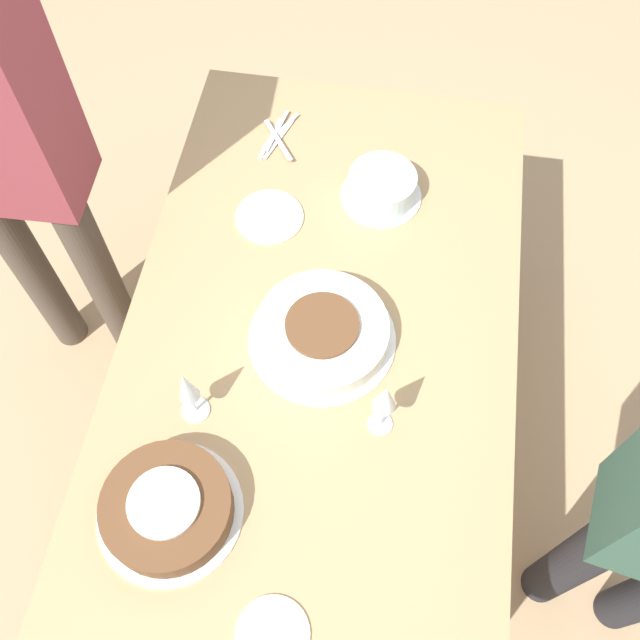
{
  "coord_description": "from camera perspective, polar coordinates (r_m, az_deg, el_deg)",
  "views": [
    {
      "loc": [
        0.84,
        0.13,
        2.29
      ],
      "look_at": [
        0.0,
        0.0,
        0.77
      ],
      "focal_mm": 40.0,
      "sensor_mm": 36.0,
      "label": 1
    }
  ],
  "objects": [
    {
      "name": "ground_plane",
      "position": [
        2.44,
        0.0,
        -8.9
      ],
      "size": [
        12.0,
        12.0,
        0.0
      ],
      "primitive_type": "plane",
      "color": "tan"
    },
    {
      "name": "dining_table",
      "position": [
        1.86,
        0.0,
        -2.13
      ],
      "size": [
        1.73,
        0.98,
        0.72
      ],
      "color": "tan",
      "rests_on": "ground_plane"
    },
    {
      "name": "cake_center_white",
      "position": [
        1.74,
        0.17,
        -1.0
      ],
      "size": [
        0.37,
        0.37,
        0.08
      ],
      "color": "white",
      "rests_on": "dining_table"
    },
    {
      "name": "cake_front_chocolate",
      "position": [
        1.61,
        -12.11,
        -14.49
      ],
      "size": [
        0.32,
        0.32,
        0.09
      ],
      "color": "white",
      "rests_on": "dining_table"
    },
    {
      "name": "cake_back_decorated",
      "position": [
        1.99,
        4.98,
        10.56
      ],
      "size": [
        0.23,
        0.23,
        0.08
      ],
      "color": "white",
      "rests_on": "dining_table"
    },
    {
      "name": "wine_glass_near",
      "position": [
        1.6,
        -10.58,
        -5.4
      ],
      "size": [
        0.07,
        0.07,
        0.2
      ],
      "color": "silver",
      "rests_on": "dining_table"
    },
    {
      "name": "wine_glass_far",
      "position": [
        1.55,
        5.21,
        -6.37
      ],
      "size": [
        0.06,
        0.06,
        0.2
      ],
      "color": "silver",
      "rests_on": "dining_table"
    },
    {
      "name": "dessert_plate_left",
      "position": [
        1.97,
        -4.08,
        8.23
      ],
      "size": [
        0.19,
        0.19,
        0.01
      ],
      "color": "beige",
      "rests_on": "dining_table"
    },
    {
      "name": "dessert_plate_right",
      "position": [
        1.57,
        -3.83,
        -23.83
      ],
      "size": [
        0.15,
        0.15,
        0.01
      ],
      "color": "beige",
      "rests_on": "dining_table"
    },
    {
      "name": "fork_pile",
      "position": [
        2.16,
        -3.45,
        14.45
      ],
      "size": [
        0.2,
        0.11,
        0.02
      ],
      "color": "silver",
      "rests_on": "dining_table"
    }
  ]
}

